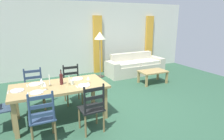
# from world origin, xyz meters

# --- Properties ---
(ground_plane) EXTENTS (9.60, 9.60, 0.02)m
(ground_plane) POSITION_xyz_m (0.00, 0.00, -0.01)
(ground_plane) COLOR #2A4E38
(wall_far) EXTENTS (9.60, 0.16, 2.70)m
(wall_far) POSITION_xyz_m (0.00, 3.30, 1.35)
(wall_far) COLOR beige
(wall_far) RESTS_ON ground_plane
(curtain_panel_left) EXTENTS (0.35, 0.08, 2.20)m
(curtain_panel_left) POSITION_xyz_m (0.78, 3.16, 1.10)
(curtain_panel_left) COLOR gold
(curtain_panel_left) RESTS_ON ground_plane
(curtain_panel_right) EXTENTS (0.35, 0.08, 2.20)m
(curtain_panel_right) POSITION_xyz_m (3.18, 3.16, 1.10)
(curtain_panel_right) COLOR gold
(curtain_panel_right) RESTS_ON ground_plane
(dining_table) EXTENTS (1.90, 0.96, 0.75)m
(dining_table) POSITION_xyz_m (-1.27, 0.02, 0.66)
(dining_table) COLOR #A0844F
(dining_table) RESTS_ON ground_plane
(dining_chair_near_left) EXTENTS (0.42, 0.40, 0.96)m
(dining_chair_near_left) POSITION_xyz_m (-1.70, -0.71, 0.48)
(dining_chair_near_left) COLOR navy
(dining_chair_near_left) RESTS_ON ground_plane
(dining_chair_near_right) EXTENTS (0.44, 0.42, 0.96)m
(dining_chair_near_right) POSITION_xyz_m (-0.83, -0.73, 0.48)
(dining_chair_near_right) COLOR black
(dining_chair_near_right) RESTS_ON ground_plane
(dining_chair_far_left) EXTENTS (0.43, 0.41, 0.96)m
(dining_chair_far_left) POSITION_xyz_m (-1.72, 0.78, 0.48)
(dining_chair_far_left) COLOR navy
(dining_chair_far_left) RESTS_ON ground_plane
(dining_chair_far_right) EXTENTS (0.42, 0.40, 0.96)m
(dining_chair_far_right) POSITION_xyz_m (-0.83, 0.76, 0.48)
(dining_chair_far_right) COLOR black
(dining_chair_far_right) RESTS_ON ground_plane
(dinner_plate_near_left) EXTENTS (0.24, 0.24, 0.02)m
(dinner_plate_near_left) POSITION_xyz_m (-1.72, -0.23, 0.76)
(dinner_plate_near_left) COLOR white
(dinner_plate_near_left) RESTS_ON dining_table
(fork_near_left) EXTENTS (0.02, 0.17, 0.01)m
(fork_near_left) POSITION_xyz_m (-1.87, -0.23, 0.75)
(fork_near_left) COLOR silver
(fork_near_left) RESTS_ON dining_table
(dinner_plate_near_right) EXTENTS (0.24, 0.24, 0.02)m
(dinner_plate_near_right) POSITION_xyz_m (-0.82, -0.23, 0.76)
(dinner_plate_near_right) COLOR white
(dinner_plate_near_right) RESTS_ON dining_table
(fork_near_right) EXTENTS (0.02, 0.17, 0.01)m
(fork_near_right) POSITION_xyz_m (-0.97, -0.23, 0.75)
(fork_near_right) COLOR silver
(fork_near_right) RESTS_ON dining_table
(dinner_plate_far_left) EXTENTS (0.24, 0.24, 0.02)m
(dinner_plate_far_left) POSITION_xyz_m (-1.72, 0.27, 0.76)
(dinner_plate_far_left) COLOR white
(dinner_plate_far_left) RESTS_ON dining_table
(fork_far_left) EXTENTS (0.02, 0.17, 0.01)m
(fork_far_left) POSITION_xyz_m (-1.87, 0.27, 0.75)
(fork_far_left) COLOR silver
(fork_far_left) RESTS_ON dining_table
(dinner_plate_far_right) EXTENTS (0.24, 0.24, 0.02)m
(dinner_plate_far_right) POSITION_xyz_m (-0.82, 0.27, 0.76)
(dinner_plate_far_right) COLOR white
(dinner_plate_far_right) RESTS_ON dining_table
(fork_far_right) EXTENTS (0.03, 0.17, 0.01)m
(fork_far_right) POSITION_xyz_m (-0.97, 0.27, 0.75)
(fork_far_right) COLOR silver
(fork_far_right) RESTS_ON dining_table
(dinner_plate_head_west) EXTENTS (0.24, 0.24, 0.02)m
(dinner_plate_head_west) POSITION_xyz_m (-2.05, 0.02, 0.76)
(dinner_plate_head_west) COLOR white
(dinner_plate_head_west) RESTS_ON dining_table
(fork_head_west) EXTENTS (0.02, 0.17, 0.01)m
(fork_head_west) POSITION_xyz_m (-2.20, 0.02, 0.75)
(fork_head_west) COLOR silver
(fork_head_west) RESTS_ON dining_table
(wine_bottle) EXTENTS (0.07, 0.07, 0.32)m
(wine_bottle) POSITION_xyz_m (-1.21, 0.06, 0.87)
(wine_bottle) COLOR #471919
(wine_bottle) RESTS_ON dining_table
(wine_glass_near_left) EXTENTS (0.06, 0.06, 0.16)m
(wine_glass_near_left) POSITION_xyz_m (-1.56, -0.14, 0.86)
(wine_glass_near_left) COLOR white
(wine_glass_near_left) RESTS_ON dining_table
(wine_glass_near_right) EXTENTS (0.06, 0.06, 0.16)m
(wine_glass_near_right) POSITION_xyz_m (-0.69, -0.11, 0.86)
(wine_glass_near_right) COLOR white
(wine_glass_near_right) RESTS_ON dining_table
(wine_glass_far_left) EXTENTS (0.06, 0.06, 0.16)m
(wine_glass_far_left) POSITION_xyz_m (-1.59, 0.17, 0.86)
(wine_glass_far_left) COLOR white
(wine_glass_far_left) RESTS_ON dining_table
(coffee_cup_primary) EXTENTS (0.07, 0.07, 0.09)m
(coffee_cup_primary) POSITION_xyz_m (-1.02, -0.06, 0.80)
(coffee_cup_primary) COLOR beige
(coffee_cup_primary) RESTS_ON dining_table
(coffee_cup_secondary) EXTENTS (0.07, 0.07, 0.09)m
(coffee_cup_secondary) POSITION_xyz_m (-1.59, 0.06, 0.80)
(coffee_cup_secondary) COLOR beige
(coffee_cup_secondary) RESTS_ON dining_table
(candle_tall) EXTENTS (0.05, 0.05, 0.24)m
(candle_tall) POSITION_xyz_m (-1.45, 0.04, 0.82)
(candle_tall) COLOR #998C66
(candle_tall) RESTS_ON dining_table
(candle_short) EXTENTS (0.05, 0.05, 0.18)m
(candle_short) POSITION_xyz_m (-1.07, -0.02, 0.80)
(candle_short) COLOR #998C66
(candle_short) RESTS_ON dining_table
(couch) EXTENTS (2.31, 0.90, 0.80)m
(couch) POSITION_xyz_m (1.97, 2.36, 0.29)
(couch) COLOR beige
(couch) RESTS_ON ground_plane
(coffee_table) EXTENTS (0.90, 0.56, 0.42)m
(coffee_table) POSITION_xyz_m (1.93, 1.14, 0.36)
(coffee_table) COLOR #A0844F
(coffee_table) RESTS_ON ground_plane
(standing_lamp) EXTENTS (0.40, 0.40, 1.64)m
(standing_lamp) POSITION_xyz_m (0.63, 2.54, 1.41)
(standing_lamp) COLOR #332D28
(standing_lamp) RESTS_ON ground_plane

